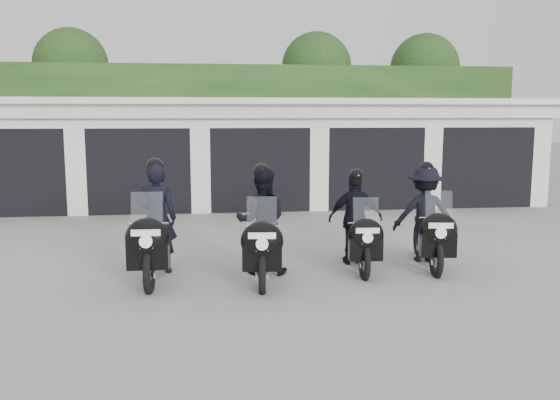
{
  "coord_description": "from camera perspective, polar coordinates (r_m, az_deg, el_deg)",
  "views": [
    {
      "loc": [
        -1.32,
        -9.87,
        2.57
      ],
      "look_at": [
        -0.09,
        0.43,
        1.05
      ],
      "focal_mm": 38.0,
      "sensor_mm": 36.0,
      "label": 1
    }
  ],
  "objects": [
    {
      "name": "police_bike_b",
      "position": [
        9.33,
        -1.77,
        -2.74
      ],
      "size": [
        0.88,
        2.12,
        1.84
      ],
      "rotation": [
        0.0,
        0.0,
        -0.08
      ],
      "color": "black",
      "rests_on": "ground"
    },
    {
      "name": "ground",
      "position": [
        10.28,
        0.79,
        -6.14
      ],
      "size": [
        80.0,
        80.0,
        0.0
      ],
      "primitive_type": "plane",
      "color": "gray",
      "rests_on": "ground"
    },
    {
      "name": "background_vegetation",
      "position": [
        22.85,
        -2.6,
        8.83
      ],
      "size": [
        20.0,
        3.9,
        5.8
      ],
      "color": "#1B3915",
      "rests_on": "ground"
    },
    {
      "name": "police_bike_a",
      "position": [
        9.48,
        -12.0,
        -2.83
      ],
      "size": [
        0.69,
        2.21,
        1.93
      ],
      "rotation": [
        0.0,
        0.0,
        -0.03
      ],
      "color": "black",
      "rests_on": "ground"
    },
    {
      "name": "garage_block",
      "position": [
        18.01,
        -2.61,
        4.68
      ],
      "size": [
        16.4,
        6.8,
        2.96
      ],
      "color": "silver",
      "rests_on": "ground"
    },
    {
      "name": "police_bike_c",
      "position": [
        10.05,
        7.42,
        -2.35
      ],
      "size": [
        0.96,
        1.95,
        1.7
      ],
      "rotation": [
        0.0,
        0.0,
        -0.08
      ],
      "color": "black",
      "rests_on": "ground"
    },
    {
      "name": "police_bike_d",
      "position": [
        10.47,
        13.92,
        -1.82
      ],
      "size": [
        1.16,
        2.06,
        1.8
      ],
      "rotation": [
        0.0,
        0.0,
        -0.15
      ],
      "color": "black",
      "rests_on": "ground"
    }
  ]
}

